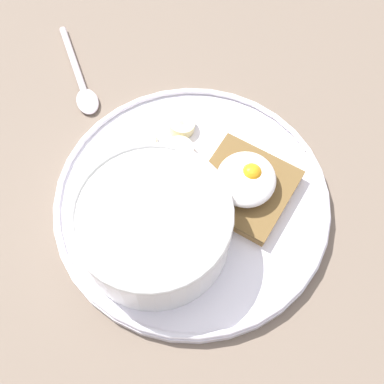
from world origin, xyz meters
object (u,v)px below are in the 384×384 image
object	(u,v)px
banana_slice_back	(182,125)
spoon	(80,81)
poached_egg	(247,179)
toast_slice	(245,188)
oatmeal_bowl	(153,226)
banana_slice_front	(179,151)
banana_slice_left	(143,141)

from	to	relation	value
banana_slice_back	spoon	size ratio (longest dim) A/B	0.32
poached_egg	banana_slice_back	bearing A→B (deg)	-131.25
toast_slice	poached_egg	xyz separation A→B (cm)	(-0.03, 0.04, 1.85)
toast_slice	oatmeal_bowl	bearing A→B (deg)	-51.50
toast_slice	banana_slice_front	size ratio (longest dim) A/B	3.69
banana_slice_front	spoon	distance (cm)	15.28
oatmeal_bowl	banana_slice_front	size ratio (longest dim) A/B	4.60
toast_slice	spoon	bearing A→B (deg)	-120.42
banana_slice_left	spoon	size ratio (longest dim) A/B	0.32
banana_slice_back	spoon	xyz separation A→B (cm)	(-5.16, -12.52, -1.23)
banana_slice_front	banana_slice_left	xyz separation A→B (cm)	(-0.67, -3.90, -0.01)
spoon	toast_slice	bearing A→B (deg)	59.58
oatmeal_bowl	banana_slice_front	distance (cm)	9.98
banana_slice_left	toast_slice	bearing A→B (deg)	69.95
poached_egg	banana_slice_front	distance (cm)	8.13
toast_slice	banana_slice_back	size ratio (longest dim) A/B	2.91
toast_slice	banana_slice_back	distance (cm)	9.81
spoon	poached_egg	bearing A→B (deg)	59.69
banana_slice_front	banana_slice_left	world-z (taller)	same
poached_egg	banana_slice_back	distance (cm)	10.02
banana_slice_front	banana_slice_back	bearing A→B (deg)	-175.77
oatmeal_bowl	banana_slice_front	xyz separation A→B (cm)	(-9.65, 0.81, -2.42)
banana_slice_left	banana_slice_back	distance (cm)	4.43
oatmeal_bowl	toast_slice	xyz separation A→B (cm)	(-6.30, 7.92, -2.28)
oatmeal_bowl	banana_slice_back	xyz separation A→B (cm)	(-12.81, 0.58, -2.43)
oatmeal_bowl	banana_slice_back	size ratio (longest dim) A/B	3.63
spoon	banana_slice_back	bearing A→B (deg)	67.59
banana_slice_left	banana_slice_back	size ratio (longest dim) A/B	0.99
poached_egg	spoon	world-z (taller)	poached_egg
oatmeal_bowl	spoon	world-z (taller)	oatmeal_bowl
poached_egg	banana_slice_front	world-z (taller)	poached_egg
toast_slice	banana_slice_back	xyz separation A→B (cm)	(-6.50, -7.35, -0.15)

